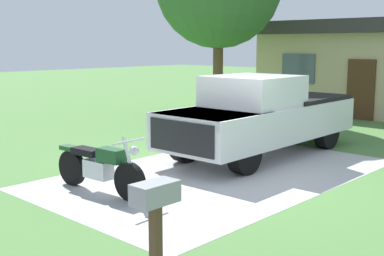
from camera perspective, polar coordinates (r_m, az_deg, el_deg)
The scene contains 5 objects.
ground_plane at distance 10.36m, azimuth 3.10°, elevation -5.16°, with size 80.00×80.00×0.00m, color #4D7B3D.
driveway_pad at distance 10.36m, azimuth 3.10°, elevation -5.14°, with size 4.48×7.27×0.01m, color #AAAAAA.
motorcycle at distance 9.08m, azimuth -10.37°, elevation -4.32°, with size 2.21×0.70×1.09m.
pickup_truck at distance 12.12m, azimuth 8.03°, elevation 1.49°, with size 2.11×5.66×1.90m.
mailbox at distance 5.10m, azimuth -4.16°, elevation -9.18°, with size 0.26×0.48×1.26m.
Camera 1 is at (6.43, -7.69, 2.60)m, focal length 47.24 mm.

